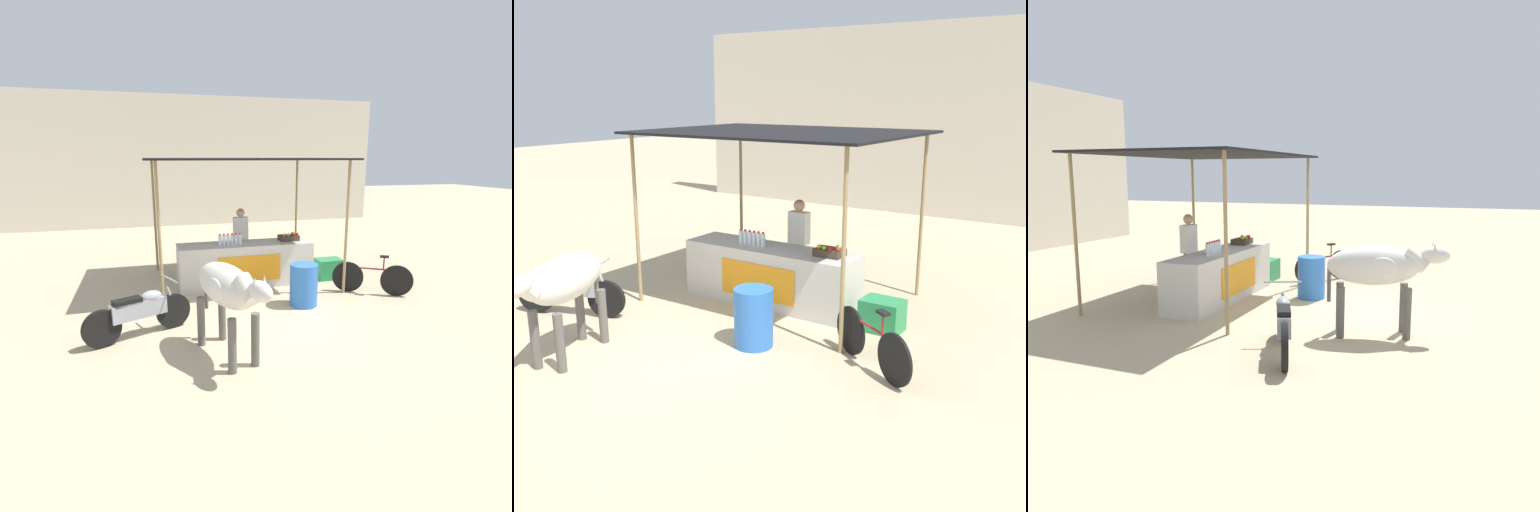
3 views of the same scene
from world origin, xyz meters
The scene contains 11 objects.
ground_plane centered at (0.00, 0.00, 0.00)m, with size 60.00×60.00×0.00m, color tan.
stall_counter centered at (0.00, 2.20, 0.48)m, with size 3.00×0.82×0.96m.
stall_awning centered at (0.00, 2.50, 2.70)m, with size 4.20×3.20×2.82m.
water_bottle_row centered at (-0.35, 2.15, 1.07)m, with size 0.52×0.07×0.25m.
fruit_crate centered at (1.06, 2.24, 1.03)m, with size 0.44×0.32×0.18m.
vendor_behind_counter centered at (0.08, 2.95, 0.85)m, with size 0.34×0.22×1.65m.
cooler_box centered at (2.03, 2.10, 0.24)m, with size 0.60×0.44×0.48m, color #268C4C.
water_barrel centered at (0.78, 0.60, 0.42)m, with size 0.54×0.54×0.83m, color blue.
cow centered at (-1.06, -1.06, 1.03)m, with size 0.90×1.84×1.44m.
motorcycle_parked centered at (-2.29, -0.02, 0.43)m, with size 1.69×0.86×0.90m.
bicycle_leaning centered at (2.43, 0.84, 0.35)m, with size 1.42×0.92×0.85m.
Camera 3 is at (-8.41, -2.43, 2.43)m, focal length 35.00 mm.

